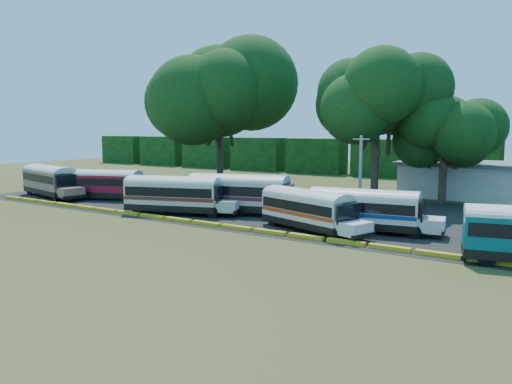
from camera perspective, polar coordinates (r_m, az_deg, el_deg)
The scene contains 15 objects.
ground at distance 40.52m, azimuth -8.25°, elevation -3.81°, with size 160.00×160.00×0.00m, color #314416.
asphalt_strip at distance 49.48m, azimuth 1.87°, elevation -1.71°, with size 64.00×24.00×0.02m, color black.
curb at distance 41.23m, azimuth -7.33°, elevation -3.39°, with size 53.70×0.45×0.30m.
terminal_building at distance 60.60m, azimuth 25.09°, elevation 1.20°, with size 19.00×9.00×4.00m.
treeline_backdrop at distance 82.24m, azimuth 14.46°, elevation 3.76°, with size 130.00×4.00×6.00m.
bus_beige at distance 60.97m, azimuth -22.43°, elevation 1.38°, with size 11.17×4.88×3.57m.
bus_red at distance 56.79m, azimuth -16.76°, elevation 1.05°, with size 10.18×5.73×3.27m.
bus_cream_west at distance 45.62m, azimuth -9.14°, elevation -0.08°, with size 10.86×5.78×3.48m.
bus_cream_east at distance 45.01m, azimuth -1.74°, elevation 0.03°, with size 11.40×5.45×3.64m.
bus_white_red at distance 38.02m, azimuth 6.00°, elevation -1.77°, with size 9.85×5.31×3.16m.
bus_white_blue at distance 38.26m, azimuth 12.51°, elevation -1.78°, with size 10.13×3.99×3.24m.
tree_west at distance 62.95m, azimuth -4.22°, elevation 11.35°, with size 15.36×15.36×17.87m.
tree_center at distance 53.51m, azimuth 13.66°, elevation 10.58°, with size 10.97×10.97×15.07m.
tree_east at distance 55.03m, azimuth 20.81°, elevation 7.12°, with size 8.13×8.13×11.08m.
utility_pole at distance 47.36m, azimuth 11.84°, elevation 2.20°, with size 1.60×0.30×7.11m.
Camera 1 is at (26.40, -29.74, 7.76)m, focal length 35.00 mm.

